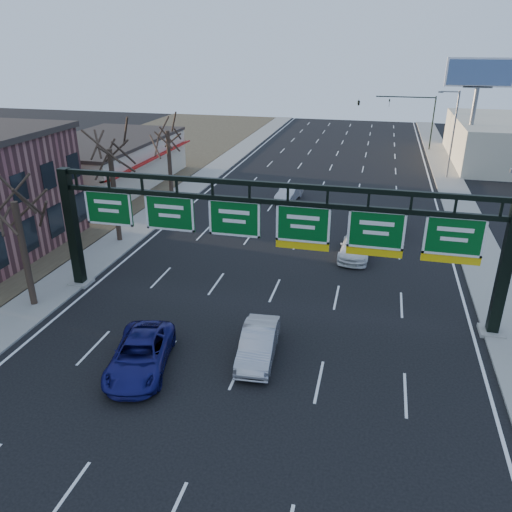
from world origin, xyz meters
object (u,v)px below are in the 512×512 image
(car_white_wagon, at_px, (356,246))
(car_silver_sedan, at_px, (258,344))
(sign_gantry, at_px, (271,229))
(car_blue_suv, at_px, (140,355))

(car_white_wagon, bearing_deg, car_silver_sedan, -102.39)
(sign_gantry, distance_m, car_white_wagon, 10.18)
(car_blue_suv, distance_m, car_silver_sedan, 5.40)
(car_silver_sedan, bearing_deg, sign_gantry, 90.87)
(car_silver_sedan, bearing_deg, car_blue_suv, -161.58)
(car_silver_sedan, xyz_separation_m, car_white_wagon, (3.69, 13.26, -0.02))
(sign_gantry, bearing_deg, car_white_wagon, 63.59)
(sign_gantry, xyz_separation_m, car_blue_suv, (-4.48, -6.98, -3.90))
(car_blue_suv, xyz_separation_m, car_silver_sedan, (4.96, 2.13, 0.00))
(car_blue_suv, height_order, car_white_wagon, car_blue_suv)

